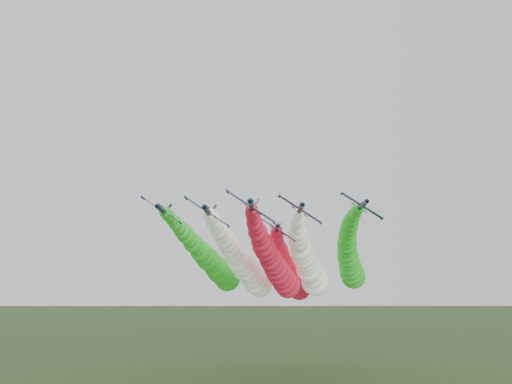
# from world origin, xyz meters

# --- Properties ---
(jet_lead) EXTENTS (17.21, 75.58, 18.75)m
(jet_lead) POSITION_xyz_m (-1.04, 38.51, 29.30)
(jet_lead) COLOR #111B35
(jet_lead) RESTS_ON ground
(jet_inner_left) EXTENTS (17.37, 75.75, 18.91)m
(jet_inner_left) POSITION_xyz_m (-9.46, 46.50, 29.79)
(jet_inner_left) COLOR #111B35
(jet_inner_left) RESTS_ON ground
(jet_inner_right) EXTENTS (17.93, 76.31, 19.47)m
(jet_inner_right) POSITION_xyz_m (8.26, 49.85, 30.65)
(jet_inner_right) COLOR #111B35
(jet_inner_right) RESTS_ON ground
(jet_outer_left) EXTENTS (17.70, 76.08, 19.24)m
(jet_outer_left) POSITION_xyz_m (-20.08, 58.84, 31.65)
(jet_outer_left) COLOR #111B35
(jet_outer_left) RESTS_ON ground
(jet_outer_right) EXTENTS (17.38, 75.75, 18.92)m
(jet_outer_right) POSITION_xyz_m (21.34, 55.66, 32.35)
(jet_outer_right) COLOR #111B35
(jet_outer_right) RESTS_ON ground
(jet_trail) EXTENTS (17.53, 75.91, 19.07)m
(jet_trail) POSITION_xyz_m (4.00, 64.17, 28.88)
(jet_trail) COLOR #111B35
(jet_trail) RESTS_ON ground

